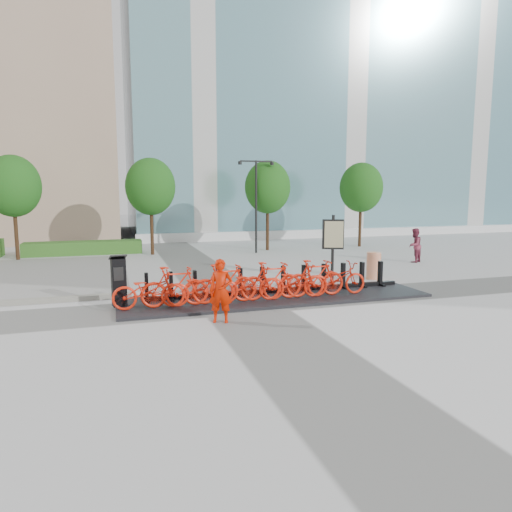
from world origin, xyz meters
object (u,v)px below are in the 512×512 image
object	(u,v)px
worker_red	(221,291)
bike_0	(149,290)
pedestrian	(415,245)
map_sign	(333,237)
kiosk	(119,281)
construction_barrel	(374,266)

from	to	relation	value
worker_red	bike_0	bearing A→B (deg)	155.66
pedestrian	map_sign	world-z (taller)	map_sign
kiosk	worker_red	xyz separation A→B (m)	(2.44, -2.21, 0.02)
worker_red	map_sign	world-z (taller)	map_sign
construction_barrel	bike_0	bearing A→B (deg)	-164.65
bike_0	worker_red	world-z (taller)	worker_red
bike_0	pedestrian	xyz separation A→B (m)	(12.72, 5.50, 0.21)
pedestrian	map_sign	distance (m)	6.46
worker_red	construction_barrel	size ratio (longest dim) A/B	1.58
kiosk	construction_barrel	xyz separation A→B (m)	(9.34, 1.78, -0.28)
bike_0	construction_barrel	distance (m)	8.88
bike_0	pedestrian	world-z (taller)	pedestrian
bike_0	construction_barrel	bearing A→B (deg)	-74.65
kiosk	map_sign	bearing A→B (deg)	6.28
construction_barrel	map_sign	world-z (taller)	map_sign
bike_0	kiosk	xyz separation A→B (m)	(-0.78, 0.57, 0.19)
kiosk	pedestrian	distance (m)	14.38
pedestrian	map_sign	bearing A→B (deg)	-3.18
bike_0	kiosk	size ratio (longest dim) A/B	1.33
worker_red	pedestrian	distance (m)	13.17
bike_0	worker_red	xyz separation A→B (m)	(1.66, -1.65, 0.21)
kiosk	worker_red	size ratio (longest dim) A/B	0.92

